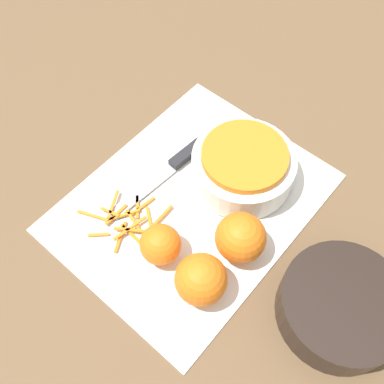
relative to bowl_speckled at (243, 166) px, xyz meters
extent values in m
plane|color=brown|center=(0.10, -0.03, -0.04)|extent=(4.00, 4.00, 0.00)
cube|color=silver|center=(0.10, -0.03, -0.04)|extent=(0.46, 0.36, 0.01)
cylinder|color=silver|center=(0.00, 0.00, -0.01)|extent=(0.18, 0.18, 0.06)
cylinder|color=orange|center=(0.00, 0.00, 0.03)|extent=(0.15, 0.15, 0.02)
cylinder|color=black|center=(0.10, 0.26, -0.01)|extent=(0.19, 0.19, 0.06)
cube|color=#232328|center=(0.03, -0.11, -0.03)|extent=(0.09, 0.03, 0.02)
cube|color=#B2B2B7|center=(0.14, -0.11, -0.03)|extent=(0.15, 0.03, 0.00)
sphere|color=orange|center=(0.21, -0.01, 0.00)|extent=(0.07, 0.07, 0.07)
sphere|color=orange|center=(0.12, 0.08, 0.01)|extent=(0.08, 0.08, 0.08)
sphere|color=orange|center=(0.21, 0.08, 0.01)|extent=(0.08, 0.08, 0.08)
cube|color=orange|center=(0.16, -0.09, -0.03)|extent=(0.05, 0.01, 0.00)
cube|color=orange|center=(0.21, -0.13, -0.03)|extent=(0.01, 0.04, 0.00)
cube|color=orange|center=(0.23, -0.08, -0.03)|extent=(0.05, 0.03, 0.00)
cube|color=orange|center=(0.21, -0.08, -0.03)|extent=(0.07, 0.02, 0.00)
cube|color=orange|center=(0.21, -0.11, -0.03)|extent=(0.05, 0.01, 0.00)
cube|color=orange|center=(0.22, -0.06, -0.03)|extent=(0.01, 0.07, 0.00)
cube|color=orange|center=(0.23, -0.14, -0.03)|extent=(0.03, 0.06, 0.00)
cube|color=orange|center=(0.17, -0.10, -0.03)|extent=(0.04, 0.04, 0.00)
cube|color=orange|center=(0.18, -0.06, -0.03)|extent=(0.04, 0.05, 0.00)
cube|color=orange|center=(0.17, -0.05, -0.03)|extent=(0.07, 0.01, 0.00)
cube|color=orange|center=(0.20, -0.13, -0.03)|extent=(0.05, 0.03, 0.00)
cube|color=orange|center=(0.21, -0.07, -0.03)|extent=(0.04, 0.06, 0.00)
cube|color=orange|center=(0.19, -0.09, -0.03)|extent=(0.02, 0.04, 0.00)
cube|color=orange|center=(0.20, -0.11, -0.03)|extent=(0.06, 0.03, 0.00)
cube|color=orange|center=(0.20, -0.05, -0.03)|extent=(0.01, 0.03, 0.00)
cube|color=orange|center=(0.25, -0.11, -0.03)|extent=(0.03, 0.03, 0.00)
camera|label=1|loc=(0.40, 0.23, 0.65)|focal=42.00mm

